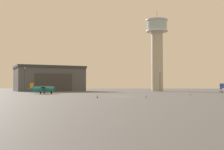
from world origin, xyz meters
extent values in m
plane|color=#545456|center=(0.00, 0.00, 0.00)|extent=(400.00, 400.00, 0.00)
cylinder|color=#B2AD9E|center=(15.50, 61.08, 12.73)|extent=(4.88, 4.88, 25.45)
cylinder|color=silver|center=(15.50, 61.08, 25.75)|extent=(9.25, 9.25, 0.60)
cylinder|color=#99B7C6|center=(15.50, 61.08, 28.12)|extent=(8.51, 8.51, 4.14)
cylinder|color=silver|center=(15.50, 61.08, 30.44)|extent=(9.25, 9.25, 0.50)
cylinder|color=#38383D|center=(15.50, 61.08, 32.69)|extent=(0.16, 0.16, 4.00)
cube|color=#4C5159|center=(-31.67, 64.08, 4.93)|extent=(33.37, 29.06, 9.85)
cube|color=#35393E|center=(-31.67, 64.08, 10.35)|extent=(34.18, 29.86, 1.00)
cube|color=#38383A|center=(-27.54, 55.72, 3.69)|extent=(13.91, 6.98, 7.39)
cylinder|color=teal|center=(-22.36, 20.03, 1.29)|extent=(6.74, 2.46, 1.31)
cone|color=#38383D|center=(-18.85, 19.40, 1.29)|extent=(1.10, 1.07, 0.92)
cube|color=#38383D|center=(-18.85, 19.40, 1.29)|extent=(0.08, 0.12, 2.01)
cube|color=teal|center=(-22.05, 19.97, 2.06)|extent=(3.43, 10.71, 0.21)
cylinder|color=orange|center=(-22.34, 18.30, 1.62)|extent=(0.27, 1.04, 1.44)
cylinder|color=orange|center=(-21.75, 21.64, 1.62)|extent=(0.27, 1.04, 1.44)
cube|color=#99B7C6|center=(-21.11, 19.80, 1.65)|extent=(1.33, 1.24, 0.74)
cone|color=teal|center=(-25.86, 20.65, 1.40)|extent=(1.63, 1.23, 0.99)
cube|color=orange|center=(-25.86, 20.65, 2.25)|extent=(1.17, 0.33, 1.80)
cube|color=teal|center=(-25.86, 20.65, 1.56)|extent=(1.50, 3.30, 0.11)
cylinder|color=black|center=(-19.86, 19.58, 0.32)|extent=(0.28, 0.66, 0.64)
cylinder|color=black|center=(-22.77, 18.92, 0.32)|extent=(0.28, 0.66, 0.64)
cylinder|color=black|center=(-22.36, 21.21, 0.32)|extent=(0.28, 0.66, 0.64)
cone|color=white|center=(23.75, 6.22, 1.26)|extent=(1.60, 1.50, 0.88)
cube|color=#2847A8|center=(23.75, 6.22, 2.02)|extent=(0.91, 0.71, 1.62)
cube|color=white|center=(23.75, 6.22, 1.40)|extent=(2.38, 2.81, 0.10)
cube|color=#997547|center=(32.89, 30.88, 1.35)|extent=(1.28, 1.28, 0.90)
cylinder|color=black|center=(32.72, 31.96, 0.50)|extent=(0.45, 1.03, 1.00)
cylinder|color=black|center=(32.34, 29.94, 0.50)|extent=(0.45, 1.03, 1.00)
cylinder|color=#38383D|center=(-35.26, 42.33, 4.32)|extent=(0.18, 0.18, 8.65)
sphere|color=#F9E5B2|center=(-35.26, 42.33, 8.87)|extent=(0.44, 0.44, 0.44)
cylinder|color=#38383D|center=(14.90, 48.20, 3.80)|extent=(0.18, 0.18, 7.59)
sphere|color=#F9E5B2|center=(14.90, 48.20, 7.81)|extent=(0.44, 0.44, 0.44)
cube|color=black|center=(16.93, 9.03, 0.02)|extent=(0.36, 0.36, 0.04)
cone|color=orange|center=(16.93, 9.03, 0.36)|extent=(0.30, 0.30, 0.63)
cylinder|color=white|center=(16.93, 9.03, 0.39)|extent=(0.21, 0.21, 0.08)
cube|color=black|center=(4.94, -4.89, 0.02)|extent=(0.36, 0.36, 0.04)
cone|color=orange|center=(4.94, -4.89, 0.30)|extent=(0.30, 0.30, 0.53)
cylinder|color=white|center=(4.94, -4.89, 0.33)|extent=(0.21, 0.21, 0.08)
cube|color=black|center=(-4.52, -7.90, 0.02)|extent=(0.36, 0.36, 0.04)
cone|color=orange|center=(-4.52, -7.90, 0.38)|extent=(0.30, 0.30, 0.68)
cylinder|color=white|center=(-4.52, -7.90, 0.41)|extent=(0.21, 0.21, 0.08)
camera|label=1|loc=(-0.12, -62.74, 2.23)|focal=46.57mm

